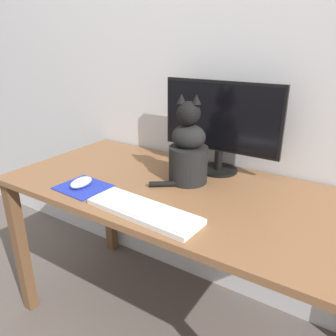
# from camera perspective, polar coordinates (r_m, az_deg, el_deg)

# --- Properties ---
(ground_plane) EXTENTS (12.00, 12.00, 0.00)m
(ground_plane) POSITION_cam_1_polar(r_m,az_deg,el_deg) (1.70, 2.30, -25.80)
(ground_plane) COLOR #564C47
(wall_back) EXTENTS (7.00, 0.04, 2.50)m
(wall_back) POSITION_cam_1_polar(r_m,az_deg,el_deg) (1.49, 10.87, 21.15)
(wall_back) COLOR silver
(wall_back) RESTS_ON ground_plane
(desk) EXTENTS (1.47, 0.68, 0.71)m
(desk) POSITION_cam_1_polar(r_m,az_deg,el_deg) (1.32, 2.70, -7.11)
(desk) COLOR brown
(desk) RESTS_ON ground_plane
(monitor) EXTENTS (0.52, 0.17, 0.39)m
(monitor) POSITION_cam_1_polar(r_m,az_deg,el_deg) (1.40, 9.13, 7.82)
(monitor) COLOR black
(monitor) RESTS_ON desk
(keyboard) EXTENTS (0.42, 0.16, 0.02)m
(keyboard) POSITION_cam_1_polar(r_m,az_deg,el_deg) (1.10, -4.26, -7.37)
(keyboard) COLOR silver
(keyboard) RESTS_ON desk
(mousepad_left) EXTENTS (0.20, 0.18, 0.00)m
(mousepad_left) POSITION_cam_1_polar(r_m,az_deg,el_deg) (1.33, -14.56, -3.24)
(mousepad_left) COLOR #1E2D9E
(mousepad_left) RESTS_ON desk
(computer_mouse_left) EXTENTS (0.06, 0.10, 0.04)m
(computer_mouse_left) POSITION_cam_1_polar(r_m,az_deg,el_deg) (1.32, -14.86, -2.44)
(computer_mouse_left) COLOR white
(computer_mouse_left) RESTS_ON mousepad_left
(cat) EXTENTS (0.20, 0.24, 0.36)m
(cat) POSITION_cam_1_polar(r_m,az_deg,el_deg) (1.30, 3.52, 3.02)
(cat) COLOR black
(cat) RESTS_ON desk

